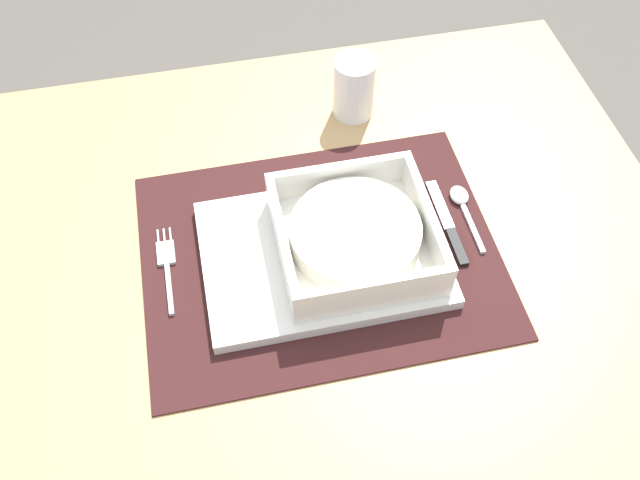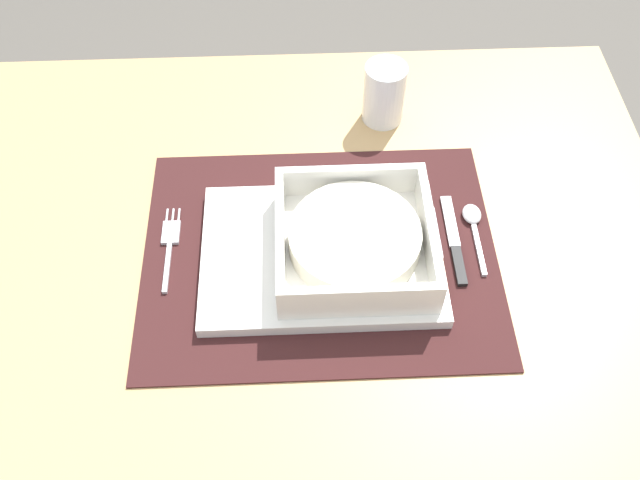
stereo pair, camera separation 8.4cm
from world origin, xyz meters
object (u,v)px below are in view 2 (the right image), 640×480
object	(u,v)px
fork	(170,242)
drinking_glass	(384,96)
porridge_bowl	(354,241)
butter_knife	(455,245)
bread_knife	(437,256)
dining_table	(301,290)
spoon	(473,221)

from	to	relation	value
fork	drinking_glass	distance (m)	0.36
porridge_bowl	drinking_glass	xyz separation A→B (m)	(0.06, 0.25, -0.00)
butter_knife	bread_knife	xyz separation A→B (m)	(-0.02, -0.02, 0.00)
fork	butter_knife	bearing A→B (deg)	-3.95
butter_knife	drinking_glass	world-z (taller)	drinking_glass
dining_table	fork	size ratio (longest dim) A/B	7.61
dining_table	butter_knife	size ratio (longest dim) A/B	7.07
fork	spoon	xyz separation A→B (m)	(0.39, 0.02, 0.00)
fork	porridge_bowl	bearing A→B (deg)	-9.01
spoon	butter_knife	xyz separation A→B (m)	(-0.03, -0.04, -0.00)
spoon	dining_table	bearing A→B (deg)	-178.69
butter_knife	spoon	bearing A→B (deg)	48.70
fork	spoon	world-z (taller)	spoon
porridge_bowl	butter_knife	distance (m)	0.13
dining_table	butter_knife	bearing A→B (deg)	-3.95
porridge_bowl	drinking_glass	distance (m)	0.26
porridge_bowl	fork	size ratio (longest dim) A/B	1.45
butter_knife	bread_knife	distance (m)	0.03
drinking_glass	butter_knife	bearing A→B (deg)	-74.04
dining_table	butter_knife	distance (m)	0.23
spoon	porridge_bowl	bearing A→B (deg)	-167.02
fork	bread_knife	xyz separation A→B (m)	(0.33, -0.04, 0.00)
porridge_bowl	butter_knife	world-z (taller)	porridge_bowl
bread_knife	porridge_bowl	bearing A→B (deg)	174.11
spoon	drinking_glass	xyz separation A→B (m)	(-0.10, 0.20, 0.03)
porridge_bowl	butter_knife	bearing A→B (deg)	5.97
butter_knife	drinking_glass	size ratio (longest dim) A/B	1.53
spoon	butter_knife	bearing A→B (deg)	-133.54
bread_knife	spoon	bearing A→B (deg)	39.37
dining_table	drinking_glass	size ratio (longest dim) A/B	10.83
dining_table	spoon	bearing A→B (deg)	5.56
spoon	bread_knife	distance (m)	0.07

